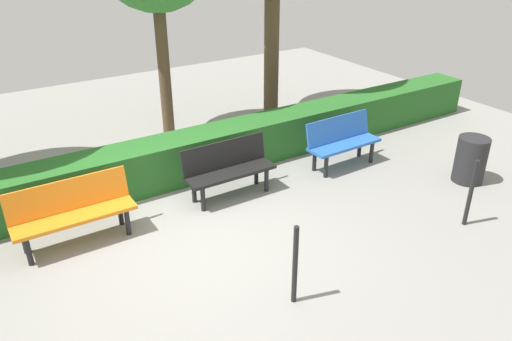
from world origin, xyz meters
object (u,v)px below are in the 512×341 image
at_px(bench_blue, 342,140).
at_px(bench_black, 228,167).
at_px(bench_orange, 72,210).
at_px(trash_bin, 471,160).

distance_m(bench_blue, bench_black, 2.19).
distance_m(bench_blue, bench_orange, 4.54).
xyz_separation_m(bench_black, trash_bin, (-3.56, 1.70, -0.10)).
xyz_separation_m(bench_orange, trash_bin, (-5.91, 1.69, -0.10)).
relative_size(bench_blue, bench_orange, 0.87).
bearing_deg(bench_orange, trash_bin, 164.00).
distance_m(bench_black, trash_bin, 3.95).
height_order(bench_blue, bench_black, bench_black).
bearing_deg(bench_orange, bench_black, -179.71).
distance_m(bench_blue, trash_bin, 2.10).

